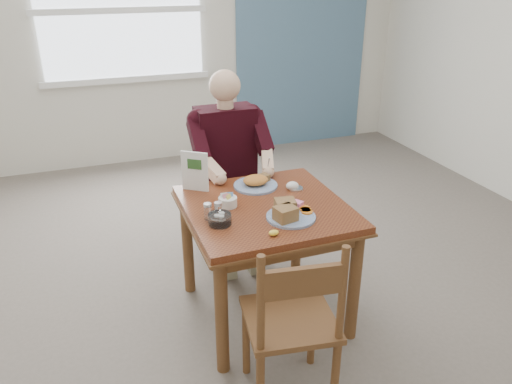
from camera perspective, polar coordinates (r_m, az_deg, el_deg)
name	(u,v)px	position (r m, az deg, el deg)	size (l,w,h in m)	color
floor	(265,311)	(3.26, 0.99, -13.43)	(6.00, 6.00, 0.00)	#625A4F
wall_back	(162,29)	(5.51, -10.72, 17.79)	(5.50, 5.50, 0.00)	silver
accent_panel	(303,24)	(5.98, 5.40, 18.57)	(1.60, 0.02, 2.80)	slate
lemon_wedge	(274,233)	(2.54, 2.04, -4.69)	(0.05, 0.04, 0.03)	yellow
napkin	(292,186)	(3.06, 4.17, 0.73)	(0.08, 0.07, 0.05)	white
metal_dish	(296,188)	(3.07, 4.56, 0.41)	(0.09, 0.09, 0.01)	silver
window	(120,10)	(5.41, -15.24, 19.40)	(1.72, 0.04, 1.42)	white
table	(265,222)	(2.91, 1.08, -3.47)	(0.92, 0.92, 0.75)	brown
chair_far	(226,194)	(3.66, -3.43, -0.19)	(0.42, 0.42, 0.95)	brown
chair_near	(292,323)	(2.42, 4.16, -14.72)	(0.48, 0.48, 0.95)	brown
diner	(229,155)	(3.46, -3.13, 4.24)	(0.53, 0.56, 1.39)	gray
near_plate	(289,212)	(2.71, 3.74, -2.35)	(0.29, 0.29, 0.09)	white
far_plate	(256,182)	(3.09, 0.01, 1.12)	(0.34, 0.34, 0.07)	white
caddy	(228,202)	(2.84, -3.24, -1.11)	(0.11, 0.11, 0.08)	white
shakers	(213,211)	(2.70, -4.93, -2.16)	(0.10, 0.05, 0.09)	white
creamer	(220,219)	(2.65, -4.17, -3.10)	(0.15, 0.15, 0.06)	white
menu	(195,171)	(3.02, -7.00, 2.38)	(0.14, 0.11, 0.25)	white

